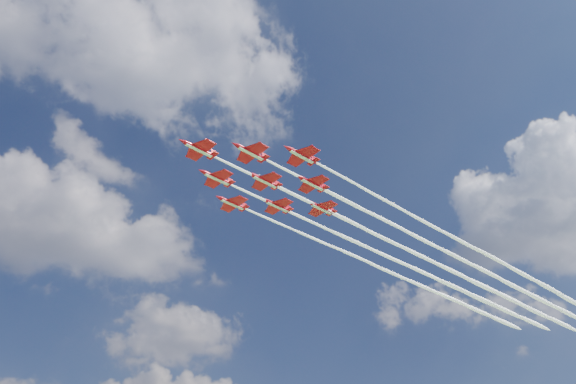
{
  "coord_description": "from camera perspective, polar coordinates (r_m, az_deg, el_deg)",
  "views": [
    {
      "loc": [
        -36.04,
        -115.42,
        4.0
      ],
      "look_at": [
        5.51,
        0.51,
        86.83
      ],
      "focal_mm": 35.0,
      "sensor_mm": 36.0,
      "label": 1
    }
  ],
  "objects": [
    {
      "name": "jet_lead",
      "position": [
        179.53,
        11.16,
        -5.32
      ],
      "size": [
        145.25,
        59.09,
        2.64
      ],
      "rotation": [
        0.0,
        0.0,
        0.37
      ],
      "color": "red"
    },
    {
      "name": "jet_row2_port",
      "position": [
        183.38,
        14.92,
        -5.43
      ],
      "size": [
        145.25,
        59.09,
        2.64
      ],
      "rotation": [
        0.0,
        0.0,
        0.37
      ],
      "color": "red"
    },
    {
      "name": "jet_row2_starb",
      "position": [
        190.64,
        11.48,
        -7.05
      ],
      "size": [
        145.25,
        59.09,
        2.64
      ],
      "rotation": [
        0.0,
        0.0,
        0.37
      ],
      "color": "red"
    },
    {
      "name": "jet_row3_port",
      "position": [
        187.99,
        18.52,
        -5.51
      ],
      "size": [
        145.25,
        59.09,
        2.64
      ],
      "rotation": [
        0.0,
        0.0,
        0.37
      ],
      "color": "red"
    },
    {
      "name": "jet_row3_centre",
      "position": [
        194.54,
        15.03,
        -7.12
      ],
      "size": [
        145.25,
        59.09,
        2.64
      ],
      "rotation": [
        0.0,
        0.0,
        0.37
      ],
      "color": "red"
    },
    {
      "name": "jet_row3_starb",
      "position": [
        201.91,
        11.76,
        -8.59
      ],
      "size": [
        145.25,
        59.09,
        2.64
      ],
      "rotation": [
        0.0,
        0.0,
        0.37
      ],
      "color": "red"
    },
    {
      "name": "jet_row4_port",
      "position": [
        199.16,
        18.43,
        -7.15
      ],
      "size": [
        145.25,
        59.09,
        2.64
      ],
      "rotation": [
        0.0,
        0.0,
        0.37
      ],
      "color": "red"
    },
    {
      "name": "jet_row4_starb",
      "position": [
        205.86,
        15.12,
        -8.62
      ],
      "size": [
        145.25,
        59.09,
        2.64
      ],
      "rotation": [
        0.0,
        0.0,
        0.37
      ],
      "color": "red"
    },
    {
      "name": "jet_tail",
      "position": [
        210.47,
        18.35,
        -8.62
      ],
      "size": [
        145.25,
        59.09,
        2.64
      ],
      "rotation": [
        0.0,
        0.0,
        0.37
      ],
      "color": "red"
    }
  ]
}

